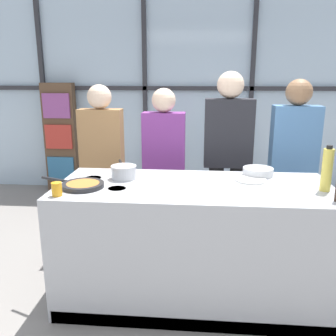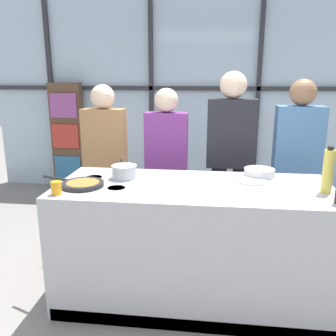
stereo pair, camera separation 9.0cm
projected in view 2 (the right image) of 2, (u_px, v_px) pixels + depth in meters
The scene contains 14 objects.
ground_plane at pixel (192, 296), 2.86m from camera, with size 18.00×18.00×0.00m, color gray.
back_window_wall at pixel (204, 98), 5.18m from camera, with size 6.40×0.10×2.80m.
bookshelf at pixel (68, 137), 5.39m from camera, with size 0.47×0.19×1.62m.
demo_island at pixel (192, 243), 2.75m from camera, with size 2.04×0.84×0.93m.
spectator_far_left at pixel (105, 157), 3.52m from camera, with size 0.41×0.23×1.64m.
spectator_center_left at pixel (166, 160), 3.46m from camera, with size 0.41×0.23×1.61m.
spectator_center_right at pixel (230, 153), 3.36m from camera, with size 0.45×0.25×1.76m.
spectator_far_right at pixel (297, 159), 3.30m from camera, with size 0.43×0.24×1.69m.
frying_pan at pixel (82, 184), 2.60m from camera, with size 0.52×0.31×0.04m.
saucepan at pixel (124, 171), 2.80m from camera, with size 0.20×0.36×0.10m.
white_plate at pixel (251, 181), 2.72m from camera, with size 0.24×0.24×0.01m, color white.
mixing_bowl at pixel (259, 172), 2.86m from camera, with size 0.24×0.24×0.06m.
oil_bottle at pixel (328, 171), 2.43m from camera, with size 0.07×0.07×0.33m.
juice_glass_near at pixel (56, 188), 2.41m from camera, with size 0.07×0.07×0.09m, color orange.
Camera 2 is at (0.11, -2.51, 1.72)m, focal length 38.00 mm.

